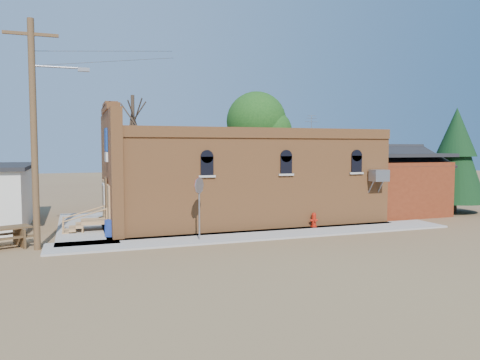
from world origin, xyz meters
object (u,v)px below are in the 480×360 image
object	(u,v)px
picnic_table	(3,235)
stop_sign	(199,191)
trash_barrel	(110,228)
fire_hydrant	(314,220)
brick_bar	(236,179)
utility_pole	(35,129)

from	to	relation	value
picnic_table	stop_sign	bearing A→B (deg)	-30.90
stop_sign	trash_barrel	bearing A→B (deg)	127.41
fire_hydrant	trash_barrel	size ratio (longest dim) A/B	0.98
stop_sign	picnic_table	size ratio (longest dim) A/B	1.11
brick_bar	picnic_table	world-z (taller)	brick_bar
utility_pole	stop_sign	size ratio (longest dim) A/B	3.32
utility_pole	trash_barrel	size ratio (longest dim) A/B	12.15
brick_bar	trash_barrel	distance (m)	7.72
brick_bar	stop_sign	xyz separation A→B (m)	(-3.36, -4.84, -0.18)
stop_sign	fire_hydrant	bearing A→B (deg)	-12.55
utility_pole	stop_sign	bearing A→B (deg)	-4.85
stop_sign	picnic_table	xyz separation A→B (m)	(-7.78, 1.29, -1.61)
utility_pole	picnic_table	distance (m)	4.49
stop_sign	trash_barrel	xyz separation A→B (m)	(-3.58, 2.03, -1.71)
utility_pole	stop_sign	world-z (taller)	utility_pole
brick_bar	utility_pole	bearing A→B (deg)	-156.31
brick_bar	stop_sign	world-z (taller)	brick_bar
stop_sign	trash_barrel	world-z (taller)	stop_sign
stop_sign	brick_bar	bearing A→B (deg)	32.22
utility_pole	picnic_table	bearing A→B (deg)	151.27
stop_sign	picnic_table	bearing A→B (deg)	147.59
brick_bar	picnic_table	bearing A→B (deg)	-162.32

